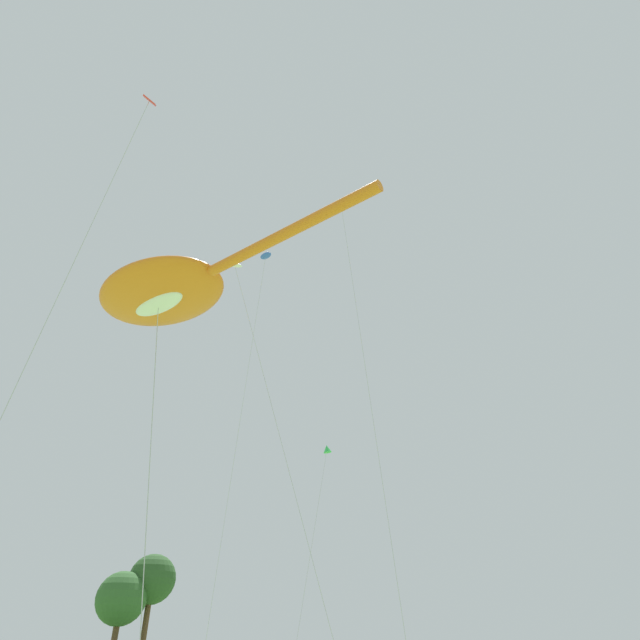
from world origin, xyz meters
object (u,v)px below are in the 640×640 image
at_px(big_show_kite, 165,292).
at_px(small_kite_tiny_distant, 327,451).
at_px(small_kite_bird_shape, 121,161).
at_px(small_kite_box_yellow, 237,276).
at_px(small_kite_delta_white, 264,265).
at_px(tree_oak_left, 121,599).
at_px(small_kite_streamer_purple, 345,228).
at_px(tree_broad_distant, 152,580).

xyz_separation_m(big_show_kite, small_kite_tiny_distant, (17.42, 8.63, 0.13)).
relative_size(big_show_kite, small_kite_bird_shape, 0.72).
bearing_deg(small_kite_bird_shape, small_kite_box_yellow, 144.38).
xyz_separation_m(big_show_kite, small_kite_delta_white, (10.11, 7.26, 10.64)).
distance_m(small_kite_tiny_distant, tree_oak_left, 34.91).
height_order(small_kite_streamer_purple, small_kite_delta_white, small_kite_delta_white).
relative_size(small_kite_streamer_purple, small_kite_delta_white, 0.97).
height_order(small_kite_tiny_distant, tree_broad_distant, small_kite_tiny_distant).
bearing_deg(small_kite_streamer_purple, small_kite_delta_white, -38.72).
bearing_deg(small_kite_box_yellow, small_kite_bird_shape, 55.36).
height_order(small_kite_streamer_purple, small_kite_tiny_distant, small_kite_streamer_purple).
bearing_deg(tree_broad_distant, tree_oak_left, 174.05).
relative_size(big_show_kite, tree_oak_left, 1.58).
height_order(small_kite_delta_white, small_kite_bird_shape, small_kite_delta_white).
relative_size(small_kite_bird_shape, small_kite_tiny_distant, 1.38).
bearing_deg(tree_oak_left, tree_broad_distant, -5.95).
relative_size(small_kite_delta_white, small_kite_tiny_distant, 1.84).
relative_size(small_kite_box_yellow, tree_broad_distant, 1.68).
distance_m(big_show_kite, small_kite_bird_shape, 4.60).
height_order(small_kite_box_yellow, small_kite_tiny_distant, small_kite_box_yellow).
bearing_deg(small_kite_box_yellow, tree_broad_distant, -90.01).
height_order(small_kite_streamer_purple, small_kite_box_yellow, small_kite_streamer_purple).
relative_size(big_show_kite, small_kite_box_yellow, 0.76).
distance_m(small_kite_streamer_purple, tree_broad_distant, 47.59).
height_order(small_kite_delta_white, small_kite_tiny_distant, small_kite_delta_white).
xyz_separation_m(small_kite_tiny_distant, tree_oak_left, (5.04, 33.84, -6.91)).
height_order(small_kite_streamer_purple, small_kite_bird_shape, small_kite_streamer_purple).
distance_m(small_kite_bird_shape, tree_broad_distant, 53.44).
bearing_deg(small_kite_streamer_purple, small_kite_tiny_distant, -73.96).
relative_size(small_kite_tiny_distant, tree_broad_distant, 1.28).
xyz_separation_m(small_kite_delta_white, small_kite_box_yellow, (-6.01, -5.68, -6.95)).
bearing_deg(small_kite_bird_shape, big_show_kite, 151.39).
bearing_deg(tree_broad_distant, small_kite_bird_shape, -122.93).
bearing_deg(tree_oak_left, small_kite_streamer_purple, -107.13).
bearing_deg(big_show_kite, tree_oak_left, -35.54).
xyz_separation_m(big_show_kite, tree_broad_distant, (25.45, 42.16, -4.86)).
distance_m(small_kite_streamer_purple, small_kite_tiny_distant, 14.87).
distance_m(small_kite_bird_shape, tree_oak_left, 52.45).
height_order(small_kite_delta_white, small_kite_box_yellow, small_kite_delta_white).
xyz_separation_m(small_kite_box_yellow, small_kite_tiny_distant, (13.32, 7.04, -3.55)).
distance_m(small_kite_tiny_distant, tree_broad_distant, 34.84).
bearing_deg(big_show_kite, small_kite_tiny_distant, -71.31).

